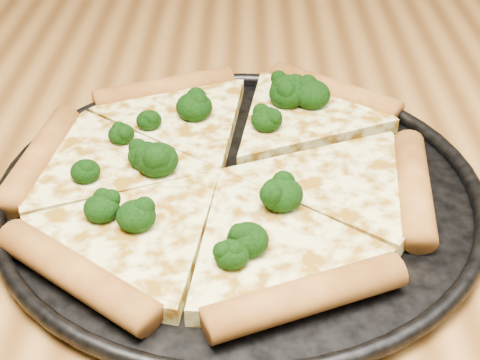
{
  "coord_description": "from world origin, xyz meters",
  "views": [
    {
      "loc": [
        -0.06,
        -0.44,
        1.07
      ],
      "look_at": [
        -0.07,
        -0.01,
        0.77
      ],
      "focal_mm": 52.29,
      "sensor_mm": 36.0,
      "label": 1
    }
  ],
  "objects": [
    {
      "name": "dining_table",
      "position": [
        0.0,
        0.0,
        0.66
      ],
      "size": [
        1.2,
        0.9,
        0.75
      ],
      "color": "#99662F",
      "rests_on": "ground"
    },
    {
      "name": "pizza_pan",
      "position": [
        -0.07,
        -0.01,
        0.76
      ],
      "size": [
        0.37,
        0.37,
        0.02
      ],
      "color": "black",
      "rests_on": "dining_table"
    },
    {
      "name": "pizza",
      "position": [
        -0.08,
        0.0,
        0.77
      ],
      "size": [
        0.33,
        0.35,
        0.03
      ],
      "rotation": [
        0.0,
        0.0,
        0.4
      ],
      "color": "#FFFA9C",
      "rests_on": "pizza_pan"
    },
    {
      "name": "broccoli_florets",
      "position": [
        -0.08,
        0.03,
        0.78
      ],
      "size": [
        0.2,
        0.25,
        0.02
      ],
      "color": "black",
      "rests_on": "pizza"
    }
  ]
}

